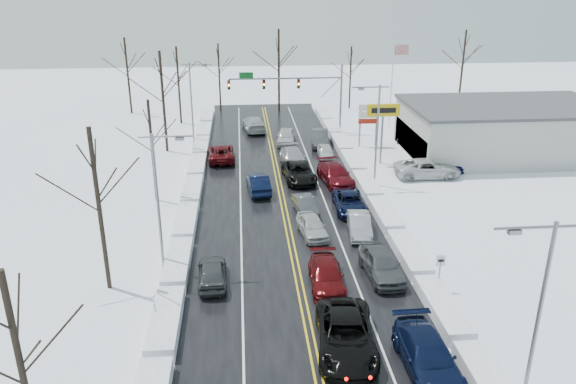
{
  "coord_description": "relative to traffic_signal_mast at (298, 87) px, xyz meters",
  "views": [
    {
      "loc": [
        -3.26,
        -36.34,
        17.75
      ],
      "look_at": [
        0.08,
        2.51,
        2.5
      ],
      "focal_mm": 35.0,
      "sensor_mm": 36.0,
      "label": 1
    }
  ],
  "objects": [
    {
      "name": "snow_bank_right",
      "position": [
        4.15,
        -25.99,
        -5.48
      ],
      "size": [
        1.53,
        72.0,
        0.79
      ],
      "primitive_type": "cube",
      "color": "white",
      "rests_on": "ground"
    },
    {
      "name": "streetlight_se",
      "position": [
        4.85,
        -45.99,
        -0.17
      ],
      "size": [
        3.2,
        0.25,
        9.0
      ],
      "color": "slate",
      "rests_on": "ground"
    },
    {
      "name": "snow_bank_left",
      "position": [
        -11.05,
        -25.99,
        -5.48
      ],
      "size": [
        1.53,
        72.0,
        0.79
      ],
      "primitive_type": "cube",
      "color": "white",
      "rests_on": "ground"
    },
    {
      "name": "used_vehicles_sign",
      "position": [
        7.05,
        -5.99,
        -2.16
      ],
      "size": [
        2.2,
        0.22,
        4.65
      ],
      "color": "slate",
      "rests_on": "ground"
    },
    {
      "name": "tree_left_d",
      "position": [
        -14.65,
        -5.99,
        1.86
      ],
      "size": [
        4.2,
        4.2,
        10.5
      ],
      "color": "#2D231C",
      "rests_on": "ground"
    },
    {
      "name": "parked_car_1",
      "position": [
        13.45,
        -13.47,
        -5.48
      ],
      "size": [
        3.01,
        5.89,
        1.63
      ],
      "primitive_type": "imported",
      "rotation": [
        0.0,
        0.0,
        -0.13
      ],
      "color": "black",
      "rests_on": "ground"
    },
    {
      "name": "tree_left_e",
      "position": [
        -14.25,
        6.01,
        1.16
      ],
      "size": [
        3.8,
        3.8,
        9.5
      ],
      "color": "#2D231C",
      "rests_on": "ground"
    },
    {
      "name": "ground",
      "position": [
        -3.45,
        -27.99,
        -5.48
      ],
      "size": [
        160.0,
        160.0,
        0.0
      ],
      "primitive_type": "plane",
      "color": "white",
      "rests_on": "ground"
    },
    {
      "name": "queued_car_2",
      "position": [
        -1.8,
        -41.15,
        -5.48
      ],
      "size": [
        3.43,
        6.44,
        1.72
      ],
      "primitive_type": "imported",
      "rotation": [
        0.0,
        0.0,
        -0.09
      ],
      "color": "black",
      "rests_on": "ground"
    },
    {
      "name": "flagpole",
      "position": [
        11.72,
        2.01,
        0.45
      ],
      "size": [
        1.87,
        1.2,
        10.0
      ],
      "color": "silver",
      "rests_on": "ground"
    },
    {
      "name": "road_surface",
      "position": [
        -3.45,
        -25.99,
        -5.47
      ],
      "size": [
        14.0,
        84.0,
        0.01
      ],
      "primitive_type": "cube",
      "color": "black",
      "rests_on": "ground"
    },
    {
      "name": "queued_car_15",
      "position": [
        1.62,
        -17.28,
        -5.48
      ],
      "size": [
        3.13,
        6.06,
        1.68
      ],
      "primitive_type": "imported",
      "rotation": [
        0.0,
        0.0,
        0.14
      ],
      "color": "#540B12",
      "rests_on": "ground"
    },
    {
      "name": "tree_left_c",
      "position": [
        -13.95,
        -19.99,
        0.46
      ],
      "size": [
        3.4,
        3.4,
        8.5
      ],
      "color": "#2D231C",
      "rests_on": "ground"
    },
    {
      "name": "queued_car_14",
      "position": [
        1.74,
        -23.57,
        -5.48
      ],
      "size": [
        2.5,
        5.13,
        1.41
      ],
      "primitive_type": "imported",
      "rotation": [
        0.0,
        0.0,
        -0.03
      ],
      "color": "black",
      "rests_on": "ground"
    },
    {
      "name": "parked_car_2",
      "position": [
        11.37,
        -6.97,
        -5.48
      ],
      "size": [
        1.75,
        4.09,
        1.38
      ],
      "primitive_type": "imported",
      "rotation": [
        0.0,
        0.0,
        3.17
      ],
      "color": "black",
      "rests_on": "ground"
    },
    {
      "name": "traffic_signal_mast",
      "position": [
        0.0,
        0.0,
        0.0
      ],
      "size": [
        13.28,
        0.39,
        8.0
      ],
      "color": "slate",
      "rests_on": "ground"
    },
    {
      "name": "queued_car_6",
      "position": [
        -1.58,
        -16.23,
        -5.48
      ],
      "size": [
        3.01,
        5.85,
        1.58
      ],
      "primitive_type": "imported",
      "rotation": [
        0.0,
        0.0,
        0.07
      ],
      "color": "black",
      "rests_on": "ground"
    },
    {
      "name": "tree_left_b",
      "position": [
        -14.95,
        -33.99,
        1.51
      ],
      "size": [
        4.0,
        4.0,
        10.0
      ],
      "color": "#2D231C",
      "rests_on": "ground"
    },
    {
      "name": "tree_far_c",
      "position": [
        -1.45,
        11.01,
        2.21
      ],
      "size": [
        4.4,
        4.4,
        11.0
      ],
      "color": "#2D231C",
      "rests_on": "ground"
    },
    {
      "name": "tires_plus_sign",
      "position": [
        7.05,
        -12.0,
        -0.49
      ],
      "size": [
        3.2,
        0.34,
        6.0
      ],
      "color": "slate",
      "rests_on": "ground"
    },
    {
      "name": "queued_car_13",
      "position": [
        1.63,
        -27.9,
        -5.48
      ],
      "size": [
        1.98,
        4.51,
        1.44
      ],
      "primitive_type": "imported",
      "rotation": [
        0.0,
        0.0,
        -0.1
      ],
      "color": "#97999E",
      "rests_on": "ground"
    },
    {
      "name": "streetlight_ne",
      "position": [
        4.85,
        -17.99,
        -0.17
      ],
      "size": [
        3.2,
        0.25,
        9.0
      ],
      "color": "slate",
      "rests_on": "ground"
    },
    {
      "name": "streetlight_nw",
      "position": [
        -11.74,
        -3.99,
        -0.17
      ],
      "size": [
        3.2,
        0.25,
        9.0
      ],
      "color": "slate",
      "rests_on": "ground"
    },
    {
      "name": "queued_car_11",
      "position": [
        1.76,
        -43.08,
        -5.48
      ],
      "size": [
        2.44,
        5.77,
        1.66
      ],
      "primitive_type": "imported",
      "rotation": [
        0.0,
        0.0,
        0.02
      ],
      "color": "black",
      "rests_on": "ground"
    },
    {
      "name": "queued_car_12",
      "position": [
        1.75,
        -34.05,
        -5.48
      ],
      "size": [
        2.35,
        5.15,
        1.71
      ],
      "primitive_type": "imported",
      "rotation": [
        0.0,
        0.0,
        0.07
      ],
      "color": "#444749",
      "rests_on": "ground"
    },
    {
      "name": "tree_far_e",
      "position": [
        24.55,
        13.01,
        1.86
      ],
      "size": [
        4.2,
        4.2,
        10.5
      ],
      "color": "#2D231C",
      "rests_on": "ground"
    },
    {
      "name": "parked_car_0",
      "position": [
        10.41,
        -16.37,
        -5.48
      ],
      "size": [
        6.14,
        2.86,
        1.7
      ],
      "primitive_type": "imported",
      "rotation": [
        0.0,
        0.0,
        1.56
      ],
      "color": "silver",
      "rests_on": "ground"
    },
    {
      "name": "oncoming_car_3",
      "position": [
        -8.74,
        -33.96,
        -5.48
      ],
      "size": [
        1.89,
        4.38,
        1.47
      ],
      "primitive_type": "imported",
      "rotation": [
        0.0,
        0.0,
        3.18
      ],
      "color": "#383B3D",
      "rests_on": "ground"
    },
    {
      "name": "queued_car_8",
      "position": [
        -1.76,
        -4.26,
        -5.48
      ],
      "size": [
        2.53,
        5.07,
        1.66
      ],
      "primitive_type": "imported",
      "rotation": [
        0.0,
        0.0,
        -0.12
      ],
      "color": "#BDBDBF",
      "rests_on": "ground"
    },
    {
      "name": "tree_far_d",
      "position": [
        8.55,
        12.51,
        0.46
      ],
      "size": [
        3.4,
        3.4,
        8.5
      ],
      "color": "#2D231C",
      "rests_on": "ground"
    },
    {
      "name": "queued_car_4",
      "position": [
        -1.82,
        -27.81,
        -5.48
      ],
      "size": [
        2.23,
        4.41,
        1.44
      ],
      "primitive_type": "imported",
      "rotation": [
        0.0,
        0.0,
        0.13
      ],
      "color": "#BDBDC0",
      "rests_on": "ground"
    },
    {
      "name": "queued_car_3",
      "position": [
        -1.84,
        -34.89,
        -5.48
      ],
      "size": [
        2.17,
        4.97,
        1.42
      ],
      "primitive_type": "imported",
      "rotation": [
        0.0,
        0.0,
        -0.04
      ],
      "color": "#530B0D",
      "rests_on": "ground"
    },
    {
      "name": "oncoming_car_1",
      "position": [
        -8.8,
        -9.63,
        -5.48
      ],
      "size": [
        2.86,
        5.7,
        1.55
      ],
      "primitive_type": "imported",
      "rotation": [
        0.0,
        0.0,
        3.2
      ],
      "color": "#520A0F",
      "rests_on": "ground"
    },
    {
      "name": "oncoming_car_0",
      "position": [
        -5.38,
        -18.81,
        -5.48
      ],
      "size": [
        2.16,
        5.01,
        1.61
      ],
      "primitive_type": "imported",
      "rotation": [
        0.0,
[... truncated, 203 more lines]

